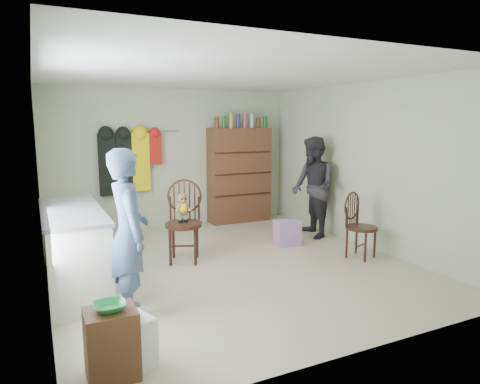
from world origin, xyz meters
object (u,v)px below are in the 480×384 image
counter (74,249)px  dresser (239,174)px  chair_front (184,216)px  chair_far (358,223)px

counter → dresser: bearing=35.7°
chair_front → dresser: bearing=70.6°
counter → chair_front: 1.54m
chair_far → dresser: dresser is taller
chair_front → chair_far: (2.27, -0.93, -0.13)m
counter → chair_front: size_ratio=1.65×
counter → chair_far: (3.73, -0.48, 0.03)m
dresser → chair_far: bearing=-79.2°
chair_front → dresser: dresser is taller
chair_front → dresser: size_ratio=0.54×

